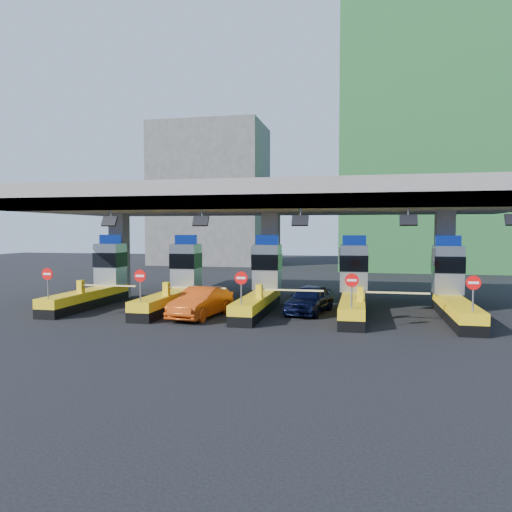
# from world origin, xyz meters

# --- Properties ---
(ground) EXTENTS (120.00, 120.00, 0.00)m
(ground) POSITION_xyz_m (0.00, 0.00, 0.00)
(ground) COLOR black
(ground) RESTS_ON ground
(toll_canopy) EXTENTS (28.00, 12.09, 7.00)m
(toll_canopy) POSITION_xyz_m (0.00, 2.87, 6.13)
(toll_canopy) COLOR slate
(toll_canopy) RESTS_ON ground
(toll_lane_far_left) EXTENTS (4.43, 8.00, 4.16)m
(toll_lane_far_left) POSITION_xyz_m (-10.00, 0.28, 1.40)
(toll_lane_far_left) COLOR black
(toll_lane_far_left) RESTS_ON ground
(toll_lane_left) EXTENTS (4.43, 8.00, 4.16)m
(toll_lane_left) POSITION_xyz_m (-5.00, 0.28, 1.40)
(toll_lane_left) COLOR black
(toll_lane_left) RESTS_ON ground
(toll_lane_center) EXTENTS (4.43, 8.00, 4.16)m
(toll_lane_center) POSITION_xyz_m (0.00, 0.28, 1.40)
(toll_lane_center) COLOR black
(toll_lane_center) RESTS_ON ground
(toll_lane_right) EXTENTS (4.43, 8.00, 4.16)m
(toll_lane_right) POSITION_xyz_m (5.00, 0.28, 1.40)
(toll_lane_right) COLOR black
(toll_lane_right) RESTS_ON ground
(toll_lane_far_right) EXTENTS (4.43, 8.00, 4.16)m
(toll_lane_far_right) POSITION_xyz_m (10.00, 0.28, 1.40)
(toll_lane_far_right) COLOR black
(toll_lane_far_right) RESTS_ON ground
(bg_building_scaffold) EXTENTS (18.00, 12.00, 28.00)m
(bg_building_scaffold) POSITION_xyz_m (12.00, 32.00, 14.00)
(bg_building_scaffold) COLOR #1E5926
(bg_building_scaffold) RESTS_ON ground
(bg_building_concrete) EXTENTS (14.00, 10.00, 18.00)m
(bg_building_concrete) POSITION_xyz_m (-14.00, 36.00, 9.00)
(bg_building_concrete) COLOR #4C4C49
(bg_building_concrete) RESTS_ON ground
(van) EXTENTS (2.62, 4.72, 1.52)m
(van) POSITION_xyz_m (2.70, -0.23, 0.76)
(van) COLOR black
(van) RESTS_ON ground
(red_car) EXTENTS (2.29, 4.84, 1.53)m
(red_car) POSITION_xyz_m (-2.57, -2.70, 0.77)
(red_car) COLOR #BA3F0E
(red_car) RESTS_ON ground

